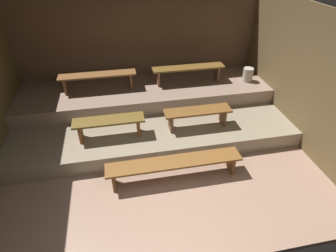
{
  "coord_description": "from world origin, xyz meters",
  "views": [
    {
      "loc": [
        -0.61,
        -2.16,
        3.44
      ],
      "look_at": [
        0.23,
        2.02,
        0.51
      ],
      "focal_mm": 29.68,
      "sensor_mm": 36.0,
      "label": 1
    }
  ],
  "objects_px": {
    "bench_floor_center": "(174,164)",
    "bench_lower_left": "(109,123)",
    "pail_middle": "(248,75)",
    "bench_lower_right": "(197,114)",
    "bench_middle_left": "(98,77)",
    "bench_middle_right": "(188,70)"
  },
  "relations": [
    {
      "from": "bench_lower_left",
      "to": "pail_middle",
      "type": "xyz_separation_m",
      "value": [
        3.23,
        1.16,
        0.17
      ]
    },
    {
      "from": "bench_floor_center",
      "to": "bench_middle_right",
      "type": "bearing_deg",
      "value": 70.53
    },
    {
      "from": "bench_middle_left",
      "to": "pail_middle",
      "type": "height_order",
      "value": "bench_middle_left"
    },
    {
      "from": "bench_floor_center",
      "to": "bench_middle_right",
      "type": "height_order",
      "value": "bench_middle_right"
    },
    {
      "from": "bench_lower_left",
      "to": "pail_middle",
      "type": "bearing_deg",
      "value": 19.77
    },
    {
      "from": "bench_middle_left",
      "to": "pail_middle",
      "type": "distance_m",
      "value": 3.41
    },
    {
      "from": "bench_floor_center",
      "to": "bench_middle_left",
      "type": "relative_size",
      "value": 1.38
    },
    {
      "from": "bench_floor_center",
      "to": "bench_middle_right",
      "type": "distance_m",
      "value": 2.59
    },
    {
      "from": "bench_lower_left",
      "to": "bench_lower_right",
      "type": "relative_size",
      "value": 1.0
    },
    {
      "from": "bench_middle_right",
      "to": "bench_lower_right",
      "type": "bearing_deg",
      "value": -96.85
    },
    {
      "from": "bench_lower_right",
      "to": "bench_middle_left",
      "type": "xyz_separation_m",
      "value": [
        -1.85,
        1.38,
        0.32
      ]
    },
    {
      "from": "bench_floor_center",
      "to": "pail_middle",
      "type": "relative_size",
      "value": 7.23
    },
    {
      "from": "bench_floor_center",
      "to": "bench_middle_left",
      "type": "xyz_separation_m",
      "value": [
        -1.18,
        2.38,
        0.61
      ]
    },
    {
      "from": "bench_middle_right",
      "to": "pail_middle",
      "type": "bearing_deg",
      "value": -8.82
    },
    {
      "from": "bench_lower_left",
      "to": "bench_middle_left",
      "type": "height_order",
      "value": "bench_middle_left"
    },
    {
      "from": "bench_lower_left",
      "to": "bench_middle_left",
      "type": "relative_size",
      "value": 0.79
    },
    {
      "from": "bench_lower_right",
      "to": "bench_middle_left",
      "type": "height_order",
      "value": "bench_middle_left"
    },
    {
      "from": "bench_floor_center",
      "to": "bench_lower_left",
      "type": "distance_m",
      "value": 1.45
    },
    {
      "from": "bench_lower_left",
      "to": "bench_middle_left",
      "type": "xyz_separation_m",
      "value": [
        -0.17,
        1.38,
        0.32
      ]
    },
    {
      "from": "bench_floor_center",
      "to": "pail_middle",
      "type": "distance_m",
      "value": 3.13
    },
    {
      "from": "bench_lower_right",
      "to": "bench_middle_right",
      "type": "xyz_separation_m",
      "value": [
        0.17,
        1.38,
        0.32
      ]
    },
    {
      "from": "bench_lower_left",
      "to": "pail_middle",
      "type": "height_order",
      "value": "pail_middle"
    }
  ]
}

